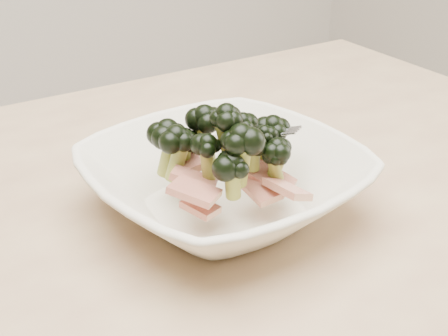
# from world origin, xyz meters

# --- Properties ---
(dining_table) EXTENTS (1.20, 0.80, 0.75)m
(dining_table) POSITION_xyz_m (0.00, 0.00, 0.65)
(dining_table) COLOR tan
(dining_table) RESTS_ON ground
(broccoli_dish) EXTENTS (0.30, 0.30, 0.13)m
(broccoli_dish) POSITION_xyz_m (0.07, -0.02, 0.79)
(broccoli_dish) COLOR beige
(broccoli_dish) RESTS_ON dining_table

